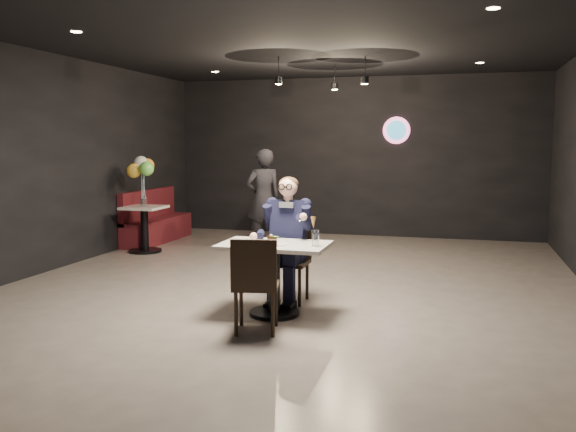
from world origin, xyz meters
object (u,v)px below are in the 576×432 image
(sundae_glass, at_px, (316,238))
(passerby, at_px, (263,199))
(booth_bench, at_px, (157,216))
(balloon_vase, at_px, (144,201))
(chair_near, at_px, (256,284))
(main_table, at_px, (274,279))
(side_table, at_px, (145,229))
(chair_far, at_px, (289,261))
(seated_man, at_px, (289,238))

(sundae_glass, distance_m, passerby, 4.30)
(booth_bench, height_order, balloon_vase, booth_bench)
(booth_bench, bearing_deg, chair_near, -52.92)
(passerby, bearing_deg, sundae_glass, 79.69)
(main_table, relative_size, side_table, 1.44)
(chair_far, xyz_separation_m, booth_bench, (-3.40, 3.37, 0.01))
(sundae_glass, height_order, passerby, passerby)
(chair_near, bearing_deg, booth_bench, 115.07)
(side_table, height_order, balloon_vase, balloon_vase)
(side_table, bearing_deg, seated_man, -37.41)
(chair_near, xyz_separation_m, balloon_vase, (-3.10, 3.50, 0.37))
(main_table, xyz_separation_m, chair_far, (-0.00, 0.55, 0.09))
(chair_near, relative_size, balloon_vase, 5.81)
(chair_far, distance_m, sundae_glass, 0.82)
(chair_near, xyz_separation_m, seated_man, (-0.00, 1.13, 0.26))
(main_table, bearing_deg, seated_man, 90.00)
(passerby, bearing_deg, main_table, 74.29)
(chair_far, relative_size, booth_bench, 0.49)
(side_table, height_order, passerby, passerby)
(balloon_vase, bearing_deg, seated_man, -37.41)
(seated_man, bearing_deg, side_table, 142.59)
(chair_far, height_order, sundae_glass, chair_far)
(chair_far, bearing_deg, seated_man, 180.00)
(seated_man, bearing_deg, chair_near, -90.00)
(sundae_glass, bearing_deg, chair_far, 127.06)
(seated_man, distance_m, booth_bench, 4.79)
(chair_near, bearing_deg, side_table, 119.54)
(chair_near, xyz_separation_m, booth_bench, (-3.40, 4.50, 0.01))
(main_table, relative_size, booth_bench, 0.59)
(passerby, bearing_deg, balloon_vase, -6.70)
(chair_near, height_order, sundae_glass, chair_near)
(side_table, relative_size, balloon_vase, 4.83)
(chair_far, relative_size, seated_man, 0.64)
(seated_man, relative_size, side_table, 1.88)
(chair_near, bearing_deg, passerby, 95.15)
(seated_man, height_order, sundae_glass, seated_man)
(chair_far, xyz_separation_m, passerby, (-1.37, 3.31, 0.37))
(side_table, bearing_deg, balloon_vase, 0.00)
(booth_bench, distance_m, side_table, 1.05)
(side_table, bearing_deg, sundae_glass, -39.85)
(passerby, bearing_deg, chair_near, 71.91)
(chair_far, distance_m, balloon_vase, 3.92)
(chair_far, distance_m, side_table, 3.90)
(booth_bench, bearing_deg, sundae_glass, -45.84)
(seated_man, bearing_deg, main_table, -90.00)
(booth_bench, relative_size, passerby, 1.12)
(chair_far, height_order, passerby, passerby)
(main_table, bearing_deg, chair_near, -90.00)
(chair_near, height_order, seated_man, seated_man)
(seated_man, bearing_deg, booth_bench, 135.24)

